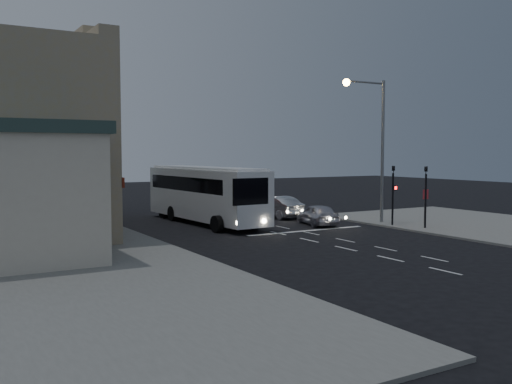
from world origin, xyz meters
TOP-DOWN VIEW (x-y plane):
  - ground at (0.00, 0.00)m, footprint 120.00×120.00m
  - sidewalk_far at (-13.00, 8.00)m, footprint 12.00×50.00m
  - road_markings at (1.29, 3.31)m, footprint 8.00×30.55m
  - tour_bus at (-1.67, 8.13)m, footprint 3.13×12.04m
  - car_suv at (4.09, 3.80)m, footprint 2.46×4.21m
  - car_sedan_a at (4.10, 8.70)m, footprint 1.96×4.71m
  - car_sedan_b at (3.95, 13.85)m, footprint 2.99×5.67m
  - car_sedan_c at (4.66, 19.51)m, footprint 3.49×5.82m
  - car_extra at (4.61, 25.01)m, footprint 3.19×5.20m
  - traffic_signal_main at (7.60, 0.78)m, footprint 0.25×0.35m
  - traffic_signal_side at (8.30, -1.20)m, footprint 0.18×0.15m
  - regulatory_sign at (9.30, -0.24)m, footprint 0.45×0.12m
  - streetlight at (7.34, 2.20)m, footprint 3.32×0.44m
  - low_building_south at (-14.50, -0.50)m, footprint 7.40×5.40m
  - street_tree at (-8.21, 15.02)m, footprint 4.00×4.00m

SIDE VIEW (x-z plane):
  - ground at x=0.00m, z-range 0.00..0.00m
  - road_markings at x=1.29m, z-range 0.00..0.01m
  - sidewalk_far at x=-13.00m, z-range 0.00..0.12m
  - car_suv at x=4.09m, z-range 0.00..1.35m
  - car_sedan_c at x=4.66m, z-range 0.00..1.51m
  - car_sedan_a at x=4.10m, z-range 0.00..1.51m
  - car_sedan_b at x=3.95m, z-range 0.00..1.57m
  - car_extra at x=4.61m, z-range 0.00..1.62m
  - regulatory_sign at x=9.30m, z-range 0.50..2.70m
  - tour_bus at x=-1.67m, z-range 0.15..3.81m
  - traffic_signal_main at x=7.60m, z-range 0.37..4.47m
  - traffic_signal_side at x=8.30m, z-range 0.37..4.47m
  - low_building_south at x=-14.50m, z-range 0.15..5.85m
  - street_tree at x=-8.21m, z-range 1.40..7.60m
  - streetlight at x=7.34m, z-range 1.23..10.23m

